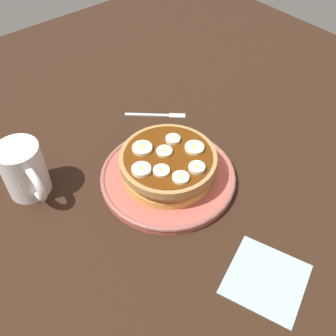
{
  "coord_description": "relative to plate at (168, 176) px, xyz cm",
  "views": [
    {
      "loc": [
        35.81,
        -29.81,
        52.61
      ],
      "look_at": [
        0.0,
        0.0,
        2.98
      ],
      "focal_mm": 41.27,
      "sensor_mm": 36.0,
      "label": 1
    }
  ],
  "objects": [
    {
      "name": "banana_slice_1",
      "position": [
        1.69,
        4.55,
        5.49
      ],
      "size": [
        3.4,
        3.4,
        0.82
      ],
      "color": "#F5E4B2",
      "rests_on": "pancake_stack"
    },
    {
      "name": "pancake_stack",
      "position": [
        -0.2,
        0.34,
        2.91
      ],
      "size": [
        16.9,
        16.91,
        4.82
      ],
      "color": "gold",
      "rests_on": "plate"
    },
    {
      "name": "banana_slice_4",
      "position": [
        0.09,
        -5.67,
        5.57
      ],
      "size": [
        3.25,
        3.25,
        0.96
      ],
      "color": "#FEF0C4",
      "rests_on": "pancake_stack"
    },
    {
      "name": "ground_plane",
      "position": [
        0.0,
        0.0,
        -2.35
      ],
      "size": [
        140.0,
        140.0,
        3.0
      ],
      "primitive_type": "cube",
      "color": "black"
    },
    {
      "name": "banana_slice_0",
      "position": [
        -0.97,
        -0.19,
        5.46
      ],
      "size": [
        2.8,
        2.8,
        0.76
      ],
      "color": "beige",
      "rests_on": "pancake_stack"
    },
    {
      "name": "banana_slice_5",
      "position": [
        5.48,
        1.6,
        5.56
      ],
      "size": [
        2.79,
        2.79,
        0.95
      ],
      "color": "beige",
      "rests_on": "pancake_stack"
    },
    {
      "name": "banana_slice_6",
      "position": [
        -2.33,
        3.07,
        5.51
      ],
      "size": [
        2.63,
        2.63,
        0.86
      ],
      "color": "#EBEAC3",
      "rests_on": "pancake_stack"
    },
    {
      "name": "coffee_mug",
      "position": [
        -13.48,
        -20.18,
        4.28
      ],
      "size": [
        10.94,
        7.32,
        9.94
      ],
      "color": "white",
      "rests_on": "ground_plane"
    },
    {
      "name": "plate",
      "position": [
        0.0,
        0.0,
        0.0
      ],
      "size": [
        24.4,
        24.4,
        1.57
      ],
      "color": "#CC594C",
      "rests_on": "ground_plane"
    },
    {
      "name": "banana_slice_2",
      "position": [
        5.37,
        -1.8,
        5.46
      ],
      "size": [
        2.79,
        2.79,
        0.76
      ],
      "color": "#FDF0BD",
      "rests_on": "pancake_stack"
    },
    {
      "name": "napkin",
      "position": [
        24.37,
        -1.53,
        -0.7
      ],
      "size": [
        14.22,
        14.22,
        0.3
      ],
      "primitive_type": "cube",
      "rotation": [
        0.0,
        0.0,
        0.37
      ],
      "color": "#99B2BF",
      "rests_on": "ground_plane"
    },
    {
      "name": "fork",
      "position": [
        -15.26,
        10.19,
        -0.6
      ],
      "size": [
        9.47,
        10.28,
        0.5
      ],
      "color": "silver",
      "rests_on": "ground_plane"
    },
    {
      "name": "banana_slice_7",
      "position": [
        2.18,
        -3.22,
        5.43
      ],
      "size": [
        2.8,
        2.8,
        0.69
      ],
      "color": "beige",
      "rests_on": "pancake_stack"
    },
    {
      "name": "banana_slice_3",
      "position": [
        -3.95,
        -2.5,
        5.53
      ],
      "size": [
        3.52,
        3.52,
        0.9
      ],
      "color": "#EBEDBA",
      "rests_on": "pancake_stack"
    }
  ]
}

